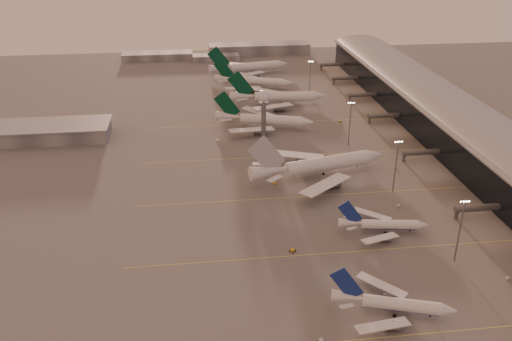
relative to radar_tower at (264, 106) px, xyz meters
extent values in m
plane|color=#575454|center=(-5.00, -120.00, -20.95)|extent=(700.00, 700.00, 0.00)
cube|color=#ECD853|center=(25.00, -155.00, -20.94)|extent=(180.00, 0.25, 0.02)
cube|color=#ECD853|center=(25.00, -110.00, -20.94)|extent=(180.00, 0.25, 0.02)
cube|color=#ECD853|center=(25.00, -65.00, -20.94)|extent=(180.00, 0.25, 0.02)
cube|color=#ECD853|center=(25.00, -20.00, -20.94)|extent=(180.00, 0.25, 0.02)
cube|color=#ECD853|center=(25.00, 30.00, -20.94)|extent=(180.00, 0.25, 0.02)
cube|color=black|center=(103.00, -10.00, -11.95)|extent=(36.00, 360.00, 18.00)
cylinder|color=gray|center=(103.00, -10.00, -2.95)|extent=(10.08, 360.00, 10.08)
cube|color=gray|center=(103.00, -10.00, -2.75)|extent=(40.00, 362.00, 0.80)
cylinder|color=#595C61|center=(77.00, -92.00, -16.45)|extent=(22.00, 2.80, 2.80)
cube|color=#595C61|center=(67.00, -92.00, -18.75)|extent=(1.20, 1.20, 4.40)
cylinder|color=#595C61|center=(77.00, -34.00, -16.45)|extent=(22.00, 2.80, 2.80)
cube|color=#595C61|center=(67.00, -34.00, -18.75)|extent=(1.20, 1.20, 4.40)
cylinder|color=#595C61|center=(77.00, 22.00, -16.45)|extent=(22.00, 2.80, 2.80)
cube|color=#595C61|center=(67.00, 22.00, -18.75)|extent=(1.20, 1.20, 4.40)
cylinder|color=#595C61|center=(77.00, 64.00, -16.45)|extent=(22.00, 2.80, 2.80)
cube|color=#595C61|center=(67.00, 64.00, -18.75)|extent=(1.20, 1.20, 4.40)
cylinder|color=#595C61|center=(77.00, 106.00, -16.45)|extent=(22.00, 2.80, 2.80)
cube|color=#595C61|center=(67.00, 106.00, -18.75)|extent=(1.20, 1.20, 4.40)
cylinder|color=#595C61|center=(77.00, 146.00, -16.45)|extent=(22.00, 2.80, 2.80)
cube|color=#595C61|center=(67.00, 146.00, -18.75)|extent=(1.20, 1.20, 4.40)
cube|color=slate|center=(-125.00, 20.00, -16.95)|extent=(80.00, 25.00, 8.00)
cube|color=gray|center=(-125.00, 20.00, -12.75)|extent=(82.00, 27.00, 0.60)
cylinder|color=#595C61|center=(0.00, 0.00, -9.95)|extent=(2.60, 2.60, 22.00)
cylinder|color=#595C61|center=(0.00, 0.00, 1.55)|extent=(5.20, 5.20, 1.20)
sphere|color=silver|center=(0.00, 0.00, 5.45)|extent=(6.40, 6.40, 6.40)
cylinder|color=#595C61|center=(0.00, 0.00, 9.15)|extent=(0.16, 0.16, 2.00)
cylinder|color=#595C61|center=(53.00, -120.00, -8.45)|extent=(0.56, 0.56, 25.00)
cube|color=#595C61|center=(53.00, -120.00, 3.55)|extent=(3.60, 0.25, 0.25)
sphere|color=#FFEABF|center=(51.50, -120.00, 3.15)|extent=(0.56, 0.56, 0.56)
sphere|color=#FFEABF|center=(52.50, -120.00, 3.15)|extent=(0.56, 0.56, 0.56)
sphere|color=#FFEABF|center=(53.50, -120.00, 3.15)|extent=(0.56, 0.56, 0.56)
sphere|color=#FFEABF|center=(54.50, -120.00, 3.15)|extent=(0.56, 0.56, 0.56)
cylinder|color=#595C61|center=(50.00, -65.00, -8.45)|extent=(0.56, 0.56, 25.00)
cube|color=#595C61|center=(50.00, -65.00, 3.55)|extent=(3.60, 0.25, 0.25)
sphere|color=#FFEABF|center=(48.50, -65.00, 3.15)|extent=(0.56, 0.56, 0.56)
sphere|color=#FFEABF|center=(49.50, -65.00, 3.15)|extent=(0.56, 0.56, 0.56)
sphere|color=#FFEABF|center=(50.50, -65.00, 3.15)|extent=(0.56, 0.56, 0.56)
sphere|color=#FFEABF|center=(51.50, -65.00, 3.15)|extent=(0.56, 0.56, 0.56)
cylinder|color=#595C61|center=(45.00, -10.00, -8.45)|extent=(0.56, 0.56, 25.00)
cube|color=#595C61|center=(45.00, -10.00, 3.55)|extent=(3.60, 0.25, 0.25)
sphere|color=#FFEABF|center=(43.50, -10.00, 3.15)|extent=(0.56, 0.56, 0.56)
sphere|color=#FFEABF|center=(44.50, -10.00, 3.15)|extent=(0.56, 0.56, 0.56)
sphere|color=#FFEABF|center=(45.50, -10.00, 3.15)|extent=(0.56, 0.56, 0.56)
sphere|color=#FFEABF|center=(46.50, -10.00, 3.15)|extent=(0.56, 0.56, 0.56)
cylinder|color=#595C61|center=(43.00, 80.00, -8.45)|extent=(0.56, 0.56, 25.00)
cube|color=#595C61|center=(43.00, 80.00, 3.55)|extent=(3.60, 0.25, 0.25)
sphere|color=#FFEABF|center=(41.50, 80.00, 3.15)|extent=(0.56, 0.56, 0.56)
sphere|color=#FFEABF|center=(42.50, 80.00, 3.15)|extent=(0.56, 0.56, 0.56)
sphere|color=#FFEABF|center=(43.50, 80.00, 3.15)|extent=(0.56, 0.56, 0.56)
sphere|color=#FFEABF|center=(44.50, 80.00, 3.15)|extent=(0.56, 0.56, 0.56)
cube|color=slate|center=(-65.00, 200.00, -17.95)|extent=(60.00, 18.00, 6.00)
cube|color=slate|center=(25.00, 210.00, -16.45)|extent=(90.00, 20.00, 9.00)
cube|color=slate|center=(-15.00, 190.00, -18.45)|extent=(40.00, 15.00, 5.00)
cylinder|color=silver|center=(22.96, -145.82, -17.68)|extent=(23.61, 11.07, 4.00)
cylinder|color=navy|center=(22.96, -145.82, -18.58)|extent=(22.81, 9.86, 2.88)
cone|color=silver|center=(36.31, -150.16, -17.68)|extent=(5.57, 5.21, 4.00)
cone|color=silver|center=(7.09, -140.66, -17.18)|extent=(10.62, 6.86, 4.00)
cube|color=silver|center=(14.43, -153.41, -18.38)|extent=(17.44, 6.84, 1.26)
cylinder|color=slate|center=(17.87, -152.08, -20.21)|extent=(5.13, 3.88, 2.60)
cube|color=slate|center=(17.87, -152.08, -19.08)|extent=(0.38, 0.35, 1.60)
cube|color=silver|center=(20.51, -134.67, -18.38)|extent=(14.65, 14.98, 1.26)
cylinder|color=slate|center=(22.52, -137.77, -20.21)|extent=(5.13, 3.88, 2.60)
cube|color=slate|center=(22.52, -137.77, -19.08)|extent=(0.38, 0.35, 1.60)
cube|color=navy|center=(6.62, -140.51, -12.23)|extent=(10.57, 3.75, 11.93)
cube|color=silver|center=(5.71, -145.00, -17.08)|extent=(4.75, 2.32, 0.26)
cube|color=silver|center=(8.53, -136.34, -17.08)|extent=(4.46, 4.39, 0.26)
cylinder|color=black|center=(31.46, -148.58, -20.42)|extent=(0.53, 0.53, 1.05)
cylinder|color=black|center=(21.87, -143.03, -20.37)|extent=(1.27, 0.86, 1.16)
cylinder|color=black|center=(20.44, -147.44, -20.37)|extent=(1.27, 0.86, 1.16)
cylinder|color=silver|center=(36.13, -98.55, -17.96)|extent=(21.85, 6.89, 3.67)
cylinder|color=navy|center=(36.13, -98.55, -18.78)|extent=(21.27, 5.81, 2.64)
cone|color=silver|center=(48.83, -100.50, -17.96)|extent=(4.68, 4.26, 3.67)
cone|color=silver|center=(21.01, -96.23, -17.50)|extent=(9.49, 4.99, 3.67)
cube|color=silver|center=(29.53, -106.67, -18.60)|extent=(15.90, 8.55, 1.15)
cylinder|color=slate|center=(32.45, -104.96, -20.27)|extent=(4.48, 2.99, 2.38)
cube|color=slate|center=(32.45, -104.96, -19.24)|extent=(0.32, 0.28, 1.47)
cube|color=silver|center=(32.27, -88.83, -18.60)|extent=(14.65, 12.21, 1.15)
cylinder|color=slate|center=(34.54, -91.33, -20.27)|extent=(4.48, 2.99, 2.38)
cube|color=slate|center=(34.54, -91.33, -19.24)|extent=(0.32, 0.28, 1.47)
cube|color=navy|center=(20.57, -96.16, -12.96)|extent=(10.00, 1.86, 10.93)
cube|color=silver|center=(20.41, -100.36, -17.41)|extent=(4.45, 2.73, 0.24)
cube|color=silver|center=(21.68, -92.12, -17.41)|extent=(4.32, 3.66, 0.24)
cylinder|color=black|center=(44.22, -99.79, -20.47)|extent=(0.48, 0.48, 0.97)
cylinder|color=black|center=(34.73, -96.19, -20.42)|extent=(1.12, 0.64, 1.06)
cylinder|color=black|center=(34.09, -100.39, -20.42)|extent=(1.12, 0.64, 1.06)
cylinder|color=silver|center=(24.93, -44.35, -16.29)|extent=(43.35, 16.68, 6.72)
cylinder|color=silver|center=(24.93, -44.35, -17.80)|extent=(42.07, 14.65, 4.83)
cone|color=silver|center=(49.85, -38.28, -16.29)|extent=(9.67, 8.49, 6.72)
cone|color=silver|center=(-4.71, -51.56, -15.45)|extent=(19.10, 10.79, 6.72)
cube|color=silver|center=(18.97, -64.19, -17.47)|extent=(27.79, 25.85, 1.99)
cylinder|color=slate|center=(23.02, -58.86, -20.19)|extent=(9.11, 6.21, 4.36)
cube|color=slate|center=(23.02, -58.86, -18.64)|extent=(0.38, 0.34, 2.69)
cube|color=silver|center=(10.52, -29.46, -17.47)|extent=(31.66, 14.56, 1.99)
cylinder|color=slate|center=(16.57, -32.34, -20.19)|extent=(9.11, 6.21, 4.36)
cube|color=slate|center=(16.57, -32.34, -18.64)|extent=(0.38, 0.34, 2.69)
cube|color=#AEB1B6|center=(-5.58, -51.77, -7.52)|extent=(18.18, 4.77, 19.93)
cube|color=silver|center=(-3.09, -59.72, -15.28)|extent=(8.39, 7.71, 0.27)
cube|color=silver|center=(-7.02, -43.56, -15.28)|extent=(8.79, 4.82, 0.27)
cylinder|color=black|center=(40.80, -40.49, -20.41)|extent=(0.54, 0.54, 1.08)
cylinder|color=black|center=(21.00, -42.85, -20.35)|extent=(1.29, 0.81, 1.19)
cylinder|color=black|center=(22.12, -47.48, -20.35)|extent=(1.29, 0.81, 1.19)
cylinder|color=silver|center=(7.22, 21.16, -16.90)|extent=(35.64, 15.73, 5.73)
cylinder|color=silver|center=(7.22, 21.16, -18.19)|extent=(34.50, 13.99, 4.12)
cone|color=silver|center=(27.51, 15.05, -16.90)|extent=(8.23, 7.47, 5.73)
cone|color=silver|center=(-16.90, 28.44, -16.19)|extent=(15.91, 9.78, 5.73)
cube|color=silver|center=(-5.46, 9.39, -17.90)|extent=(26.44, 10.87, 1.69)
cylinder|color=slate|center=(-0.28, 11.52, -20.26)|extent=(7.65, 5.55, 3.72)
cube|color=slate|center=(-0.28, 11.52, -18.91)|extent=(0.35, 0.32, 2.29)
cube|color=silver|center=(3.16, 37.98, -17.90)|extent=(22.50, 22.39, 1.69)
cylinder|color=slate|center=(6.30, 33.35, -20.26)|extent=(7.65, 5.55, 3.72)
cube|color=slate|center=(6.30, 33.35, -18.91)|extent=(0.35, 0.32, 2.29)
cube|color=#043824|center=(-17.61, 28.65, -9.35)|extent=(15.18, 4.88, 16.94)
cube|color=silver|center=(-19.12, 21.93, -16.04)|extent=(7.20, 3.64, 0.25)
cube|color=silver|center=(-15.16, 35.09, -16.04)|extent=(6.79, 6.56, 0.25)
cylinder|color=black|center=(20.14, 17.27, -20.46)|extent=(0.49, 0.49, 0.99)
cylinder|color=black|center=(5.11, 24.07, -20.41)|extent=(1.18, 0.79, 1.09)
cylinder|color=black|center=(3.85, 19.91, -20.41)|extent=(1.18, 0.79, 1.09)
cylinder|color=silver|center=(22.70, 62.83, -16.48)|extent=(39.50, 8.62, 6.32)
cylinder|color=silver|center=(22.70, 62.83, -17.90)|extent=(38.61, 6.81, 4.55)
cone|color=silver|center=(46.05, 61.45, -16.48)|extent=(7.95, 6.76, 6.32)
cone|color=silver|center=(-5.07, 64.47, -15.69)|extent=(16.78, 7.28, 6.32)
cube|color=silver|center=(12.09, 46.94, -17.59)|extent=(28.62, 17.85, 1.87)
cylinder|color=slate|center=(17.10, 50.55, -20.19)|extent=(7.82, 4.55, 4.11)
cube|color=slate|center=(17.10, 50.55, -18.69)|extent=(0.34, 0.29, 2.53)
cube|color=silver|center=(14.03, 79.85, -17.59)|extent=(27.73, 20.45, 1.87)
cylinder|color=slate|center=(18.59, 75.68, -20.19)|extent=(7.82, 4.55, 4.11)
cube|color=slate|center=(18.59, 75.68, -18.69)|extent=(0.34, 0.29, 2.53)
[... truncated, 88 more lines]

